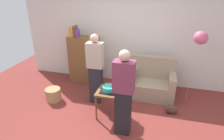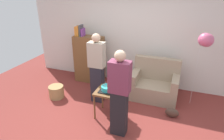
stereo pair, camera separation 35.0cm
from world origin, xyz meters
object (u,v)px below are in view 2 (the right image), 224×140
at_px(couch, 155,85).
at_px(person_holding_cake, 119,94).
at_px(side_table, 108,95).
at_px(bookshelf, 89,59).
at_px(person_blowing_candles, 97,68).
at_px(balloon_bunch, 206,40).
at_px(birthday_cake, 108,89).
at_px(wicker_basket, 56,92).
at_px(handbag, 172,113).

bearing_deg(couch, person_holding_cake, -105.10).
height_order(couch, side_table, couch).
bearing_deg(bookshelf, person_blowing_candles, -53.95).
bearing_deg(balloon_bunch, person_blowing_candles, -163.70).
bearing_deg(birthday_cake, person_holding_cake, -47.93).
bearing_deg(person_holding_cake, wicker_basket, -29.98).
xyz_separation_m(birthday_cake, balloon_bunch, (1.73, 1.10, 0.89)).
relative_size(side_table, handbag, 2.12).
height_order(couch, birthday_cake, couch).
relative_size(birthday_cake, handbag, 1.14).
distance_m(wicker_basket, balloon_bunch, 3.57).
relative_size(person_holding_cake, balloon_bunch, 0.97).
xyz_separation_m(bookshelf, handbag, (2.37, -0.95, -0.57)).
height_order(person_blowing_candles, balloon_bunch, balloon_bunch).
xyz_separation_m(side_table, person_holding_cake, (0.39, -0.43, 0.33)).
distance_m(bookshelf, person_blowing_candles, 1.12).
bearing_deg(birthday_cake, bookshelf, 128.71).
relative_size(bookshelf, side_table, 2.68).
xyz_separation_m(couch, wicker_basket, (-2.25, -0.84, -0.19)).
bearing_deg(person_holding_cake, balloon_bunch, -141.43).
bearing_deg(person_holding_cake, handbag, -147.17).
distance_m(couch, balloon_bunch, 1.51).
distance_m(side_table, wicker_basket, 1.51).
relative_size(bookshelf, person_holding_cake, 0.98).
distance_m(person_blowing_candles, handbag, 1.87).
bearing_deg(bookshelf, couch, -8.27).
bearing_deg(person_holding_cake, birthday_cake, -58.01).
bearing_deg(handbag, couch, 126.10).
xyz_separation_m(person_holding_cake, balloon_bunch, (1.34, 1.52, 0.70)).
relative_size(birthday_cake, person_blowing_candles, 0.20).
bearing_deg(side_table, bookshelf, 128.71).
bearing_deg(couch, bookshelf, 171.73).
relative_size(couch, birthday_cake, 3.44).
xyz_separation_m(person_blowing_candles, person_holding_cake, (0.82, -0.89, 0.00)).
height_order(birthday_cake, person_blowing_candles, person_blowing_candles).
relative_size(couch, handbag, 3.93).
bearing_deg(person_holding_cake, person_blowing_candles, -57.35).
distance_m(person_blowing_candles, person_holding_cake, 1.21).
height_order(birthday_cake, person_holding_cake, person_holding_cake).
bearing_deg(bookshelf, birthday_cake, -51.29).
distance_m(bookshelf, handbag, 2.62).
distance_m(couch, birthday_cake, 1.38).
distance_m(birthday_cake, person_holding_cake, 0.61).
height_order(person_holding_cake, wicker_basket, person_holding_cake).
distance_m(bookshelf, side_table, 1.75).
distance_m(person_holding_cake, handbag, 1.43).
relative_size(handbag, balloon_bunch, 0.17).
bearing_deg(bookshelf, balloon_bunch, -5.29).
height_order(bookshelf, side_table, bookshelf).
bearing_deg(birthday_cake, side_table, -30.76).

